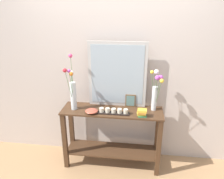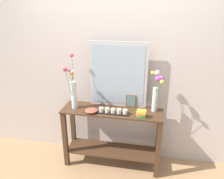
{
  "view_description": "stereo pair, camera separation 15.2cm",
  "coord_description": "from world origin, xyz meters",
  "px_view_note": "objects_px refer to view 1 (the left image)",
  "views": [
    {
      "loc": [
        0.31,
        -2.42,
        2.04
      ],
      "look_at": [
        0.0,
        0.0,
        1.1
      ],
      "focal_mm": 34.34,
      "sensor_mm": 36.0,
      "label": 1
    },
    {
      "loc": [
        0.46,
        -2.4,
        2.04
      ],
      "look_at": [
        0.0,
        0.0,
        1.1
      ],
      "focal_mm": 34.34,
      "sensor_mm": 36.0,
      "label": 2
    }
  ],
  "objects_px": {
    "mirror_leaning": "(117,75)",
    "book_stack": "(142,113)",
    "vase_right": "(156,89)",
    "picture_frame_small": "(130,101)",
    "tall_vase_left": "(73,90)",
    "decorative_bowl": "(92,111)",
    "candle_tray": "(114,111)",
    "console_table": "(112,132)"
  },
  "relations": [
    {
      "from": "tall_vase_left",
      "to": "book_stack",
      "type": "distance_m",
      "value": 0.89
    },
    {
      "from": "candle_tray",
      "to": "book_stack",
      "type": "distance_m",
      "value": 0.35
    },
    {
      "from": "decorative_bowl",
      "to": "candle_tray",
      "type": "bearing_deg",
      "value": 4.17
    },
    {
      "from": "candle_tray",
      "to": "picture_frame_small",
      "type": "height_order",
      "value": "picture_frame_small"
    },
    {
      "from": "vase_right",
      "to": "console_table",
      "type": "bearing_deg",
      "value": -172.43
    },
    {
      "from": "mirror_leaning",
      "to": "vase_right",
      "type": "relative_size",
      "value": 1.61
    },
    {
      "from": "book_stack",
      "to": "tall_vase_left",
      "type": "bearing_deg",
      "value": 174.05
    },
    {
      "from": "vase_right",
      "to": "picture_frame_small",
      "type": "relative_size",
      "value": 3.13
    },
    {
      "from": "candle_tray",
      "to": "picture_frame_small",
      "type": "bearing_deg",
      "value": 49.39
    },
    {
      "from": "decorative_bowl",
      "to": "tall_vase_left",
      "type": "bearing_deg",
      "value": 162.43
    },
    {
      "from": "mirror_leaning",
      "to": "decorative_bowl",
      "type": "relative_size",
      "value": 5.4
    },
    {
      "from": "decorative_bowl",
      "to": "book_stack",
      "type": "height_order",
      "value": "book_stack"
    },
    {
      "from": "tall_vase_left",
      "to": "console_table",
      "type": "bearing_deg",
      "value": 3.67
    },
    {
      "from": "console_table",
      "to": "tall_vase_left",
      "type": "height_order",
      "value": "tall_vase_left"
    },
    {
      "from": "candle_tray",
      "to": "vase_right",
      "type": "bearing_deg",
      "value": 17.85
    },
    {
      "from": "tall_vase_left",
      "to": "candle_tray",
      "type": "relative_size",
      "value": 1.78
    },
    {
      "from": "mirror_leaning",
      "to": "book_stack",
      "type": "distance_m",
      "value": 0.57
    },
    {
      "from": "vase_right",
      "to": "picture_frame_small",
      "type": "height_order",
      "value": "vase_right"
    },
    {
      "from": "mirror_leaning",
      "to": "tall_vase_left",
      "type": "distance_m",
      "value": 0.59
    },
    {
      "from": "decorative_bowl",
      "to": "vase_right",
      "type": "bearing_deg",
      "value": 13.21
    },
    {
      "from": "mirror_leaning",
      "to": "book_stack",
      "type": "xyz_separation_m",
      "value": [
        0.33,
        -0.28,
        -0.37
      ]
    },
    {
      "from": "tall_vase_left",
      "to": "decorative_bowl",
      "type": "xyz_separation_m",
      "value": [
        0.25,
        -0.08,
        -0.23
      ]
    },
    {
      "from": "mirror_leaning",
      "to": "picture_frame_small",
      "type": "bearing_deg",
      "value": -6.69
    },
    {
      "from": "tall_vase_left",
      "to": "decorative_bowl",
      "type": "distance_m",
      "value": 0.35
    },
    {
      "from": "console_table",
      "to": "tall_vase_left",
      "type": "xyz_separation_m",
      "value": [
        -0.49,
        -0.03,
        0.58
      ]
    },
    {
      "from": "tall_vase_left",
      "to": "candle_tray",
      "type": "bearing_deg",
      "value": -6.52
    },
    {
      "from": "console_table",
      "to": "book_stack",
      "type": "height_order",
      "value": "book_stack"
    },
    {
      "from": "vase_right",
      "to": "decorative_bowl",
      "type": "bearing_deg",
      "value": -166.79
    },
    {
      "from": "console_table",
      "to": "candle_tray",
      "type": "distance_m",
      "value": 0.37
    },
    {
      "from": "vase_right",
      "to": "picture_frame_small",
      "type": "bearing_deg",
      "value": 168.09
    },
    {
      "from": "console_table",
      "to": "vase_right",
      "type": "bearing_deg",
      "value": 7.57
    },
    {
      "from": "book_stack",
      "to": "decorative_bowl",
      "type": "bearing_deg",
      "value": 178.99
    },
    {
      "from": "tall_vase_left",
      "to": "mirror_leaning",
      "type": "bearing_deg",
      "value": 19.33
    },
    {
      "from": "mirror_leaning",
      "to": "picture_frame_small",
      "type": "height_order",
      "value": "mirror_leaning"
    },
    {
      "from": "console_table",
      "to": "mirror_leaning",
      "type": "distance_m",
      "value": 0.76
    },
    {
      "from": "tall_vase_left",
      "to": "candle_tray",
      "type": "xyz_separation_m",
      "value": [
        0.52,
        -0.06,
        -0.23
      ]
    },
    {
      "from": "console_table",
      "to": "book_stack",
      "type": "bearing_deg",
      "value": -17.95
    },
    {
      "from": "candle_tray",
      "to": "book_stack",
      "type": "height_order",
      "value": "book_stack"
    },
    {
      "from": "mirror_leaning",
      "to": "picture_frame_small",
      "type": "distance_m",
      "value": 0.38
    },
    {
      "from": "mirror_leaning",
      "to": "tall_vase_left",
      "type": "height_order",
      "value": "mirror_leaning"
    },
    {
      "from": "picture_frame_small",
      "to": "book_stack",
      "type": "bearing_deg",
      "value": -59.81
    },
    {
      "from": "picture_frame_small",
      "to": "decorative_bowl",
      "type": "height_order",
      "value": "picture_frame_small"
    }
  ]
}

